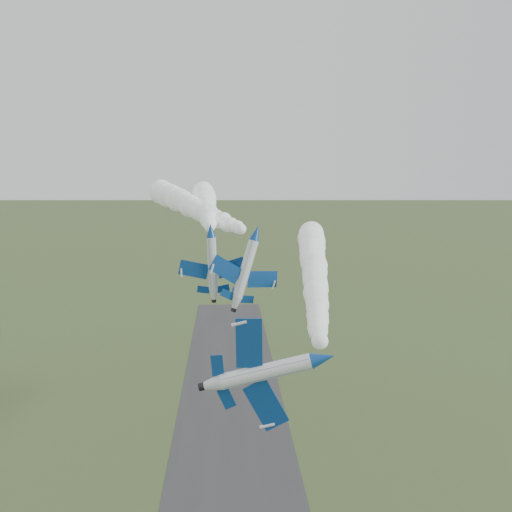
{
  "coord_description": "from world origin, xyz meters",
  "views": [
    {
      "loc": [
        -1.08,
        -62.53,
        53.53
      ],
      "look_at": [
        3.18,
        16.23,
        41.51
      ],
      "focal_mm": 40.0,
      "sensor_mm": 36.0,
      "label": 1
    }
  ],
  "objects": [
    {
      "name": "runway",
      "position": [
        0.0,
        30.0,
        0.02
      ],
      "size": [
        24.0,
        260.0,
        0.04
      ],
      "primitive_type": "cube",
      "color": "#313134",
      "rests_on": "ground"
    },
    {
      "name": "jet_lead",
      "position": [
        8.1,
        -11.16,
        35.81
      ],
      "size": [
        4.75,
        13.54,
        10.81
      ],
      "rotation": [
        0.0,
        1.31,
        -0.12
      ],
      "color": "silver"
    },
    {
      "name": "smoke_trail_jet_lead",
      "position": [
        13.07,
        27.02,
        37.66
      ],
      "size": [
        13.5,
        70.57,
        5.42
      ],
      "primitive_type": null,
      "rotation": [
        0.0,
        0.0,
        -0.12
      ],
      "color": "white"
    },
    {
      "name": "jet_pair_left",
      "position": [
        -3.28,
        23.3,
        44.4
      ],
      "size": [
        10.17,
        12.21,
        3.02
      ],
      "rotation": [
        0.0,
        -0.03,
        0.05
      ],
      "color": "silver"
    },
    {
      "name": "smoke_trail_jet_pair_left",
      "position": [
        -5.0,
        55.84,
        46.08
      ],
      "size": [
        7.92,
        59.7,
        5.22
      ],
      "primitive_type": null,
      "rotation": [
        0.0,
        0.0,
        0.05
      ],
      "color": "white"
    },
    {
      "name": "jet_pair_right",
      "position": [
        3.59,
        22.66,
        44.03
      ],
      "size": [
        10.9,
        13.17,
        4.37
      ],
      "rotation": [
        0.0,
        0.31,
        0.36
      ],
      "color": "silver"
    },
    {
      "name": "smoke_trail_jet_pair_right",
      "position": [
        -8.1,
        56.68,
        45.97
      ],
      "size": [
        28.4,
        63.49,
        5.76
      ],
      "primitive_type": null,
      "rotation": [
        0.0,
        0.0,
        0.36
      ],
      "color": "white"
    }
  ]
}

